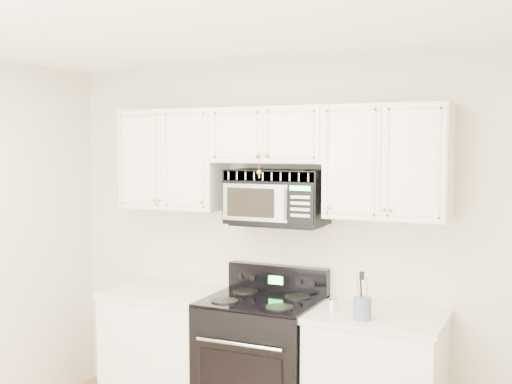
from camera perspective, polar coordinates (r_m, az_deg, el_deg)
The scene contains 8 objects.
room at distance 3.22m, azimuth -9.91°, elevation -8.51°, with size 3.51×3.51×2.61m.
base_cabinet_left at distance 5.04m, azimuth -7.85°, elevation -14.11°, with size 0.86×0.65×0.92m.
range at distance 4.65m, azimuth 0.52°, elevation -14.91°, with size 0.78×0.71×1.12m.
upper_cabinets at distance 4.53m, azimuth 1.52°, elevation 3.29°, with size 2.44×0.37×0.75m.
microwave at distance 4.52m, azimuth 1.88°, elevation -0.42°, with size 0.69×0.40×0.38m.
utensil_crock at distance 4.10m, azimuth 9.43°, elevation -10.12°, with size 0.11×0.11×0.30m.
shaker_salt at distance 4.26m, azimuth 6.80°, elevation -9.93°, with size 0.04×0.04×0.10m.
shaker_pepper at distance 4.28m, azimuth 7.01°, elevation -9.85°, with size 0.04×0.04×0.10m.
Camera 1 is at (1.80, -2.57, 2.01)m, focal length 45.00 mm.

